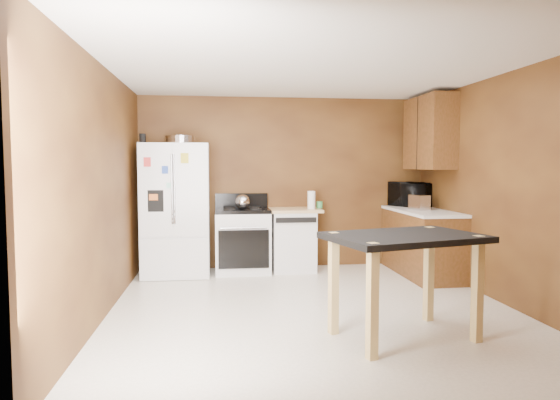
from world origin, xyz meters
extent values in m
plane|color=white|center=(0.00, 0.00, 0.00)|extent=(4.50, 4.50, 0.00)
plane|color=white|center=(0.00, 0.00, 2.50)|extent=(4.50, 4.50, 0.00)
plane|color=brown|center=(0.00, 2.25, 1.25)|extent=(4.20, 0.00, 4.20)
plane|color=brown|center=(0.00, -2.25, 1.25)|extent=(4.20, 0.00, 4.20)
plane|color=brown|center=(-2.10, 0.00, 1.25)|extent=(0.00, 4.50, 4.50)
plane|color=brown|center=(2.10, 0.00, 1.25)|extent=(0.00, 4.50, 4.50)
cylinder|color=silver|center=(-1.48, 1.91, 1.85)|extent=(0.44, 0.44, 0.11)
cylinder|color=black|center=(-1.97, 1.82, 1.87)|extent=(0.09, 0.09, 0.13)
sphere|color=silver|center=(-0.64, 1.83, 1.00)|extent=(0.21, 0.21, 0.21)
cylinder|color=white|center=(0.33, 1.86, 1.02)|extent=(0.13, 0.13, 0.25)
cylinder|color=#38934B|center=(0.47, 1.98, 0.94)|extent=(0.10, 0.10, 0.10)
cube|color=silver|center=(1.76, 1.46, 1.00)|extent=(0.22, 0.30, 0.20)
imported|color=black|center=(1.83, 2.01, 1.06)|extent=(0.60, 0.70, 0.33)
cube|color=white|center=(-1.55, 1.88, 0.90)|extent=(0.90, 0.75, 1.80)
cube|color=white|center=(-1.78, 1.49, 1.18)|extent=(0.43, 0.02, 1.20)
cube|color=white|center=(-1.32, 1.49, 1.18)|extent=(0.43, 0.02, 1.20)
cube|color=white|center=(-1.55, 1.49, 0.28)|extent=(0.88, 0.02, 0.54)
cube|color=black|center=(-1.78, 1.48, 1.05)|extent=(0.20, 0.01, 0.28)
cylinder|color=silver|center=(-1.56, 1.46, 1.20)|extent=(0.02, 0.02, 0.90)
cylinder|color=silver|center=(-1.54, 1.46, 1.20)|extent=(0.02, 0.02, 0.90)
cube|color=red|center=(-1.87, 1.46, 1.55)|extent=(0.09, 0.00, 0.12)
cube|color=blue|center=(-1.65, 1.46, 1.45)|extent=(0.08, 0.00, 0.10)
cube|color=yellow|center=(-1.40, 1.46, 1.60)|extent=(0.10, 0.00, 0.13)
cube|color=orange|center=(-1.80, 1.46, 1.10)|extent=(0.11, 0.00, 0.08)
cube|color=#A7FBE2|center=(-1.60, 1.46, 1.25)|extent=(0.07, 0.00, 0.07)
cube|color=white|center=(-0.64, 1.93, 0.42)|extent=(0.76, 0.65, 0.85)
cube|color=black|center=(-0.64, 1.93, 0.88)|extent=(0.76, 0.65, 0.05)
cube|color=black|center=(-0.64, 2.21, 1.00)|extent=(0.76, 0.06, 0.20)
cube|color=black|center=(-0.64, 1.59, 0.38)|extent=(0.68, 0.02, 0.52)
cylinder|color=silver|center=(-0.64, 1.58, 0.67)|extent=(0.62, 0.02, 0.02)
cylinder|color=black|center=(-0.82, 2.08, 0.91)|extent=(0.17, 0.17, 0.02)
cylinder|color=black|center=(-0.46, 2.08, 0.91)|extent=(0.17, 0.17, 0.02)
cylinder|color=black|center=(-0.82, 1.77, 0.91)|extent=(0.17, 0.17, 0.02)
cylinder|color=black|center=(-0.46, 1.77, 0.91)|extent=(0.17, 0.17, 0.02)
cube|color=white|center=(0.08, 1.95, 0.42)|extent=(0.60, 0.60, 0.85)
cube|color=black|center=(0.08, 1.64, 0.76)|extent=(0.56, 0.02, 0.07)
cube|color=tan|center=(0.08, 1.95, 0.87)|extent=(0.78, 0.62, 0.04)
cube|color=brown|center=(1.80, 1.45, 0.43)|extent=(0.60, 1.55, 0.86)
cube|color=white|center=(1.80, 1.45, 0.88)|extent=(0.63, 1.58, 0.04)
cube|color=brown|center=(1.93, 1.55, 1.95)|extent=(0.35, 1.05, 1.00)
cube|color=black|center=(1.75, 1.55, 1.95)|extent=(0.01, 0.01, 1.00)
cube|color=black|center=(0.62, -0.95, 0.89)|extent=(1.45, 1.15, 0.05)
cube|color=tan|center=(0.04, -0.77, 0.46)|extent=(0.09, 0.09, 0.91)
cube|color=tan|center=(1.05, -0.50, 0.46)|extent=(0.09, 0.09, 0.91)
cube|color=tan|center=(0.20, -1.39, 0.46)|extent=(0.09, 0.09, 0.91)
cube|color=tan|center=(1.21, -1.12, 0.46)|extent=(0.09, 0.09, 0.91)
camera|label=1|loc=(-0.97, -5.06, 1.51)|focal=32.00mm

